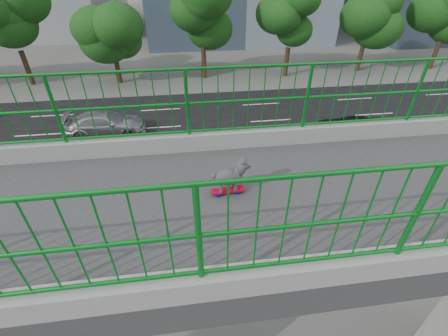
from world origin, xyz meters
TOP-DOWN VIEW (x-y plane):
  - road at (-13.00, 0.00)m, footprint 18.00×90.00m
  - footbridge at (0.00, 0.00)m, footprint 3.00×24.00m
  - railing at (0.00, 0.00)m, footprint 3.00×24.00m
  - street_trees at (-26.03, 1.06)m, footprint 5.30×60.40m
  - skateboard at (-0.12, 2.47)m, footprint 0.17×0.47m
  - poodle at (-0.13, 2.50)m, footprint 0.25×0.55m
  - car_0 at (-6.00, -1.37)m, footprint 1.54×3.82m
  - car_1 at (-9.20, 11.62)m, footprint 1.52×4.36m
  - car_2 at (-12.40, 12.94)m, footprint 2.58×5.60m
  - car_3 at (-15.60, -3.35)m, footprint 2.08×5.13m
  - car_5 at (-6.00, -2.09)m, footprint 1.53×4.38m
  - car_6 at (-9.20, 12.89)m, footprint 2.22×4.81m

SIDE VIEW (x-z plane):
  - road at x=-13.00m, z-range 0.00..0.02m
  - car_0 at x=-6.00m, z-range 0.00..1.30m
  - car_6 at x=-9.20m, z-range 0.00..1.34m
  - car_1 at x=-9.20m, z-range 0.00..1.44m
  - car_5 at x=-6.00m, z-range 0.00..1.44m
  - car_3 at x=-15.60m, z-range 0.00..1.49m
  - car_2 at x=-12.40m, z-range 0.00..1.56m
  - street_trees at x=-26.03m, z-range 1.09..8.35m
  - footbridge at x=0.00m, z-range 1.72..8.72m
  - skateboard at x=-0.12m, z-range 7.02..7.08m
  - railing at x=0.00m, z-range 6.50..7.92m
  - poodle at x=-0.13m, z-range 7.08..7.54m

